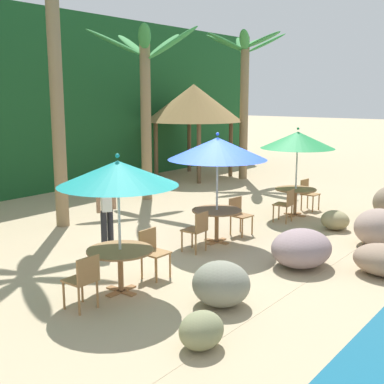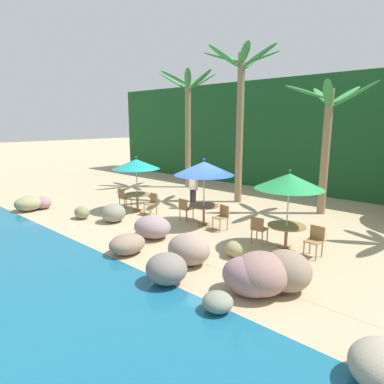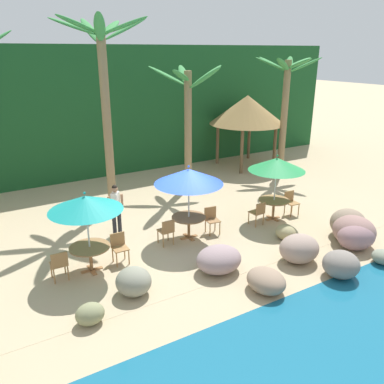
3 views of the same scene
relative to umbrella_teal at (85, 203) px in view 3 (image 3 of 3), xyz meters
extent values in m
plane|color=tan|center=(2.89, 0.35, -2.00)|extent=(120.00, 120.00, 0.00)
cube|color=tan|center=(2.89, 0.35, -2.00)|extent=(18.00, 5.20, 0.01)
cube|color=#194C23|center=(2.89, 9.35, 1.00)|extent=(28.00, 2.40, 6.00)
ellipsoid|color=gray|center=(3.01, -1.80, -1.64)|extent=(1.29, 1.10, 0.72)
ellipsoid|color=#917761|center=(3.51, -3.18, -1.72)|extent=(0.91, 1.08, 0.57)
ellipsoid|color=gray|center=(7.87, -2.10, -1.55)|extent=(1.15, 1.11, 0.92)
ellipsoid|color=gray|center=(7.29, -3.82, -1.81)|extent=(0.63, 0.62, 0.39)
ellipsoid|color=gray|center=(5.30, -2.51, -1.60)|extent=(1.20, 1.02, 0.81)
ellipsoid|color=#978C61|center=(5.96, -1.26, -1.76)|extent=(0.61, 0.69, 0.48)
ellipsoid|color=#80825A|center=(-0.70, -2.19, -1.76)|extent=(0.65, 0.55, 0.49)
ellipsoid|color=gray|center=(7.37, -2.82, -1.59)|extent=(1.25, 1.01, 0.83)
ellipsoid|color=gray|center=(5.67, -3.68, -1.64)|extent=(0.99, 0.96, 0.72)
ellipsoid|color=gray|center=(0.58, -1.62, -1.65)|extent=(0.89, 0.92, 0.70)
ellipsoid|color=#936E66|center=(7.53, -2.60, -1.54)|extent=(1.25, 1.31, 0.92)
cylinder|color=silver|center=(0.00, 0.00, -0.95)|extent=(0.04, 0.04, 2.11)
cone|color=teal|center=(0.00, 0.00, 0.00)|extent=(1.95, 1.95, 0.40)
sphere|color=teal|center=(0.00, 0.00, 0.28)|extent=(0.07, 0.07, 0.07)
cube|color=olive|center=(0.00, 0.00, -1.99)|extent=(0.60, 0.12, 0.03)
cube|color=olive|center=(0.00, 0.00, -1.99)|extent=(0.12, 0.60, 0.03)
cylinder|color=olive|center=(0.00, 0.00, -1.63)|extent=(0.09, 0.09, 0.71)
cylinder|color=olive|center=(0.00, 0.00, -1.28)|extent=(1.10, 1.10, 0.03)
cylinder|color=#9E7042|center=(1.02, -0.20, -1.78)|extent=(0.04, 0.04, 0.45)
cylinder|color=#9E7042|center=(0.67, -0.19, -1.78)|extent=(0.04, 0.04, 0.45)
cylinder|color=#9E7042|center=(1.03, 0.15, -1.78)|extent=(0.04, 0.04, 0.45)
cylinder|color=#9E7042|center=(0.68, 0.16, -1.78)|extent=(0.04, 0.04, 0.45)
cube|color=#9E7042|center=(0.85, -0.02, -1.54)|extent=(0.43, 0.43, 0.03)
cube|color=#9E7042|center=(0.85, 0.18, -1.34)|extent=(0.42, 0.05, 0.42)
cylinder|color=#9E7042|center=(-1.03, 0.18, -1.78)|extent=(0.04, 0.04, 0.45)
cylinder|color=#9E7042|center=(-0.67, 0.18, -1.78)|extent=(0.04, 0.04, 0.45)
cylinder|color=#9E7042|center=(-1.03, -0.18, -1.78)|extent=(0.04, 0.04, 0.45)
cylinder|color=#9E7042|center=(-0.67, -0.18, -1.78)|extent=(0.04, 0.04, 0.45)
cube|color=#9E7042|center=(-0.85, 0.00, -1.54)|extent=(0.42, 0.42, 0.03)
cube|color=#9E7042|center=(-0.85, -0.20, -1.34)|extent=(0.42, 0.04, 0.42)
cylinder|color=silver|center=(3.34, 0.40, -0.91)|extent=(0.04, 0.04, 2.19)
cone|color=blue|center=(3.34, 0.40, 0.09)|extent=(2.16, 2.16, 0.48)
sphere|color=blue|center=(3.34, 0.40, 0.40)|extent=(0.07, 0.07, 0.07)
cube|color=olive|center=(3.34, 0.40, -1.99)|extent=(0.60, 0.12, 0.03)
cube|color=olive|center=(3.34, 0.40, -1.99)|extent=(0.12, 0.60, 0.03)
cylinder|color=olive|center=(3.34, 0.40, -1.63)|extent=(0.09, 0.09, 0.71)
cylinder|color=olive|center=(3.34, 0.40, -1.28)|extent=(1.10, 1.10, 0.03)
cylinder|color=#9E7042|center=(4.33, 0.09, -1.78)|extent=(0.04, 0.04, 0.45)
cylinder|color=#9E7042|center=(3.98, 0.13, -1.78)|extent=(0.04, 0.04, 0.45)
cylinder|color=#9E7042|center=(4.38, 0.44, -1.78)|extent=(0.04, 0.04, 0.45)
cylinder|color=#9E7042|center=(4.03, 0.49, -1.78)|extent=(0.04, 0.04, 0.45)
cube|color=#9E7042|center=(4.18, 0.29, -1.54)|extent=(0.47, 0.47, 0.03)
cube|color=#9E7042|center=(4.21, 0.48, -1.34)|extent=(0.42, 0.09, 0.42)
cylinder|color=#9E7042|center=(2.30, 0.56, -1.78)|extent=(0.04, 0.04, 0.45)
cylinder|color=#9E7042|center=(2.66, 0.57, -1.78)|extent=(0.04, 0.04, 0.45)
cylinder|color=#9E7042|center=(2.31, 0.20, -1.78)|extent=(0.04, 0.04, 0.45)
cylinder|color=#9E7042|center=(2.67, 0.21, -1.78)|extent=(0.04, 0.04, 0.45)
cube|color=#9E7042|center=(2.49, 0.39, -1.54)|extent=(0.43, 0.43, 0.03)
cube|color=#9E7042|center=(2.49, 0.19, -1.34)|extent=(0.42, 0.04, 0.42)
cylinder|color=silver|center=(6.71, 0.18, -0.93)|extent=(0.04, 0.04, 2.15)
cone|color=#238E47|center=(6.71, 0.18, 0.05)|extent=(1.97, 1.97, 0.45)
sphere|color=#238E47|center=(6.71, 0.18, 0.35)|extent=(0.07, 0.07, 0.07)
cube|color=olive|center=(6.71, 0.18, -1.99)|extent=(0.60, 0.12, 0.03)
cube|color=olive|center=(6.71, 0.18, -1.99)|extent=(0.12, 0.60, 0.03)
cylinder|color=olive|center=(6.71, 0.18, -1.63)|extent=(0.09, 0.09, 0.71)
cylinder|color=olive|center=(6.71, 0.18, -1.28)|extent=(1.10, 1.10, 0.03)
cylinder|color=#9E7042|center=(7.73, -0.06, -1.78)|extent=(0.04, 0.04, 0.45)
cylinder|color=#9E7042|center=(7.37, -0.04, -1.78)|extent=(0.04, 0.04, 0.45)
cylinder|color=#9E7042|center=(7.75, 0.29, -1.78)|extent=(0.04, 0.04, 0.45)
cylinder|color=#9E7042|center=(7.39, 0.32, -1.78)|extent=(0.04, 0.04, 0.45)
cube|color=#9E7042|center=(7.56, 0.13, -1.54)|extent=(0.44, 0.44, 0.03)
cube|color=#9E7042|center=(7.57, 0.33, -1.34)|extent=(0.42, 0.06, 0.42)
cylinder|color=#9E7042|center=(5.67, 0.27, -1.78)|extent=(0.04, 0.04, 0.45)
cylinder|color=#9E7042|center=(6.03, 0.30, -1.78)|extent=(0.04, 0.04, 0.45)
cylinder|color=#9E7042|center=(5.70, -0.09, -1.78)|extent=(0.04, 0.04, 0.45)
cylinder|color=#9E7042|center=(6.06, -0.06, -1.78)|extent=(0.04, 0.04, 0.45)
cube|color=#9E7042|center=(5.87, 0.10, -1.54)|extent=(0.45, 0.45, 0.03)
cube|color=#9E7042|center=(5.88, -0.09, -1.34)|extent=(0.42, 0.07, 0.42)
cylinder|color=olive|center=(2.15, 4.28, 1.33)|extent=(0.32, 0.32, 6.66)
ellipsoid|color=#388942|center=(3.05, 4.26, 4.44)|extent=(1.67, 0.38, 0.87)
ellipsoid|color=#388942|center=(2.74, 4.95, 4.48)|extent=(1.41, 1.53, 0.72)
ellipsoid|color=#388942|center=(2.09, 5.17, 4.40)|extent=(0.47, 1.63, 0.99)
ellipsoid|color=#388942|center=(1.39, 4.74, 4.49)|extent=(1.67, 1.21, 0.68)
ellipsoid|color=#388942|center=(1.34, 3.91, 4.51)|extent=(1.74, 1.04, 0.62)
ellipsoid|color=#388942|center=(1.86, 3.43, 4.43)|extent=(0.88, 1.68, 0.90)
ellipsoid|color=#388942|center=(2.75, 3.61, 4.51)|extent=(1.44, 1.53, 0.64)
cylinder|color=olive|center=(5.89, 4.87, 0.48)|extent=(0.32, 0.32, 4.97)
ellipsoid|color=#388942|center=(6.79, 4.92, 2.71)|extent=(1.66, 0.45, 0.97)
ellipsoid|color=#388942|center=(6.18, 5.73, 2.76)|extent=(0.89, 1.73, 0.84)
ellipsoid|color=#388942|center=(5.27, 5.53, 2.75)|extent=(1.42, 1.49, 0.85)
ellipsoid|color=#388942|center=(5.23, 4.25, 2.82)|extent=(1.54, 1.47, 0.62)
ellipsoid|color=#388942|center=(6.15, 4.00, 2.71)|extent=(0.81, 1.68, 0.98)
cylinder|color=olive|center=(11.07, 4.59, 0.67)|extent=(0.32, 0.32, 5.34)
ellipsoid|color=#388942|center=(11.85, 4.65, 3.20)|extent=(1.56, 0.49, 0.52)
ellipsoid|color=#388942|center=(11.64, 5.12, 3.08)|extent=(1.28, 1.24, 0.87)
ellipsoid|color=#388942|center=(10.75, 5.30, 3.13)|extent=(0.93, 1.50, 0.73)
ellipsoid|color=#388942|center=(10.42, 5.02, 3.15)|extent=(1.45, 1.12, 0.68)
ellipsoid|color=#388942|center=(10.39, 4.20, 3.15)|extent=(1.48, 1.05, 0.67)
ellipsoid|color=#388942|center=(11.00, 3.81, 3.19)|extent=(0.49, 1.55, 0.58)
ellipsoid|color=#388942|center=(11.53, 3.96, 3.11)|extent=(1.15, 1.39, 0.78)
cylinder|color=brown|center=(9.15, 7.40, -0.90)|extent=(0.16, 0.16, 2.20)
cylinder|color=brown|center=(11.26, 7.40, -0.90)|extent=(0.16, 0.16, 2.20)
cylinder|color=brown|center=(9.15, 5.29, -0.90)|extent=(0.16, 0.16, 2.20)
cylinder|color=brown|center=(11.26, 5.29, -0.90)|extent=(0.16, 0.16, 2.20)
cone|color=olive|center=(10.20, 6.35, 0.91)|extent=(3.83, 3.83, 1.43)
cylinder|color=#232328|center=(1.37, 1.89, -1.57)|extent=(0.13, 0.13, 0.86)
cylinder|color=#232328|center=(1.55, 1.89, -1.57)|extent=(0.13, 0.13, 0.86)
cube|color=silver|center=(1.46, 1.89, -0.85)|extent=(0.36, 0.39, 0.58)
cylinder|color=#9E7051|center=(1.24, 1.89, -0.90)|extent=(0.08, 0.08, 0.50)
cylinder|color=#9E7051|center=(1.68, 1.89, -0.90)|extent=(0.08, 0.08, 0.50)
sphere|color=#9E7051|center=(1.46, 1.89, -0.44)|extent=(0.21, 0.21, 0.21)
sphere|color=black|center=(1.46, 1.89, -0.39)|extent=(0.18, 0.18, 0.18)
camera|label=1|loc=(-5.55, -5.81, 1.24)|focal=47.21mm
camera|label=2|loc=(11.03, -8.67, 1.69)|focal=31.54mm
camera|label=3|loc=(-2.46, -9.64, 3.74)|focal=36.98mm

